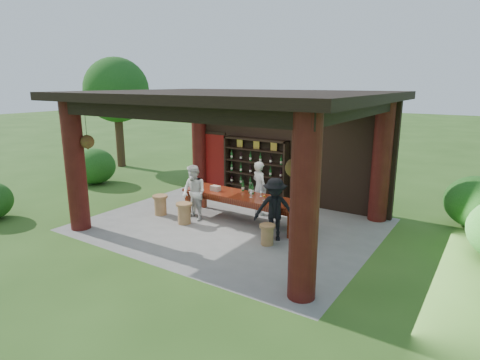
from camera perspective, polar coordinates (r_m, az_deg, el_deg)
The scene contains 15 objects.
ground at distance 10.85m, azimuth -1.17°, elevation -6.33°, with size 90.00×90.00×0.00m, color #2D5119.
pavilion at distance 10.67m, azimuth 0.02°, elevation 5.16°, with size 7.50×6.00×3.60m.
wine_shelf at distance 12.95m, azimuth 2.20°, elevation 1.59°, with size 2.26×0.34×1.99m.
tasting_table at distance 10.92m, azimuth 0.35°, elevation -2.69°, with size 3.61×1.02×0.75m.
stool_near_left at distance 10.93m, azimuth -7.94°, elevation -4.63°, with size 0.44×0.44×0.57m.
stool_near_right at distance 9.50m, azimuth 3.89°, elevation -7.68°, with size 0.37×0.37×0.49m.
stool_far_left at distance 11.76m, azimuth -11.26°, elevation -3.43°, with size 0.44×0.44×0.57m.
host at distance 11.49m, azimuth 2.77°, elevation -1.14°, with size 0.57×0.37×1.55m, color silver.
guest_woman at distance 11.07m, azimuth -6.56°, elevation -1.83°, with size 0.75×0.58×1.54m, color silver.
guest_man at distance 9.64m, azimuth 4.97°, elevation -4.17°, with size 0.99×0.57×1.54m, color black.
table_bottles at distance 11.08m, azimuth 1.21°, elevation -1.00°, with size 0.47×0.20×0.31m.
table_glasses at distance 10.55m, azimuth 3.22°, elevation -2.22°, with size 0.89×0.34×0.15m.
napkin_basket at distance 11.29m, azimuth -3.51°, elevation -1.18°, with size 0.26×0.18×0.14m, color #BF6672.
shrubs at distance 10.38m, azimuth 9.19°, elevation -4.23°, with size 15.12×8.18×1.36m.
trees at distance 10.43m, azimuth 18.98°, elevation 11.05°, with size 20.80×8.73×4.80m.
Camera 1 is at (5.79, -8.39, 3.72)m, focal length 30.00 mm.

